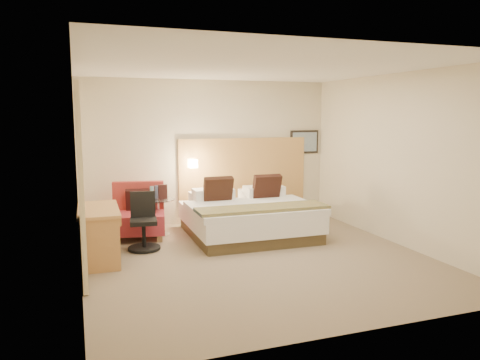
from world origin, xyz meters
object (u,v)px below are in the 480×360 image
object	(u,v)px
desk_chair	(144,226)
bed	(248,217)
desk	(100,219)
lounge_chair	(138,216)
side_table	(158,215)

from	to	relation	value
desk_chair	bed	bearing A→B (deg)	7.73
bed	desk	distance (m)	2.53
desk_chair	lounge_chair	bearing A→B (deg)	88.65
bed	side_table	world-z (taller)	bed
bed	desk	size ratio (longest dim) A/B	1.73
desk	lounge_chair	bearing A→B (deg)	59.11
bed	side_table	xyz separation A→B (m)	(-1.44, 0.52, 0.02)
bed	lounge_chair	world-z (taller)	bed
lounge_chair	side_table	world-z (taller)	lounge_chair
bed	desk	world-z (taller)	bed
lounge_chair	desk_chair	size ratio (longest dim) A/B	1.12
desk	side_table	bearing A→B (deg)	48.09
lounge_chair	desk	bearing A→B (deg)	-120.89
side_table	lounge_chair	bearing A→B (deg)	-179.05
bed	desk	xyz separation A→B (m)	(-2.44, -0.59, 0.27)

